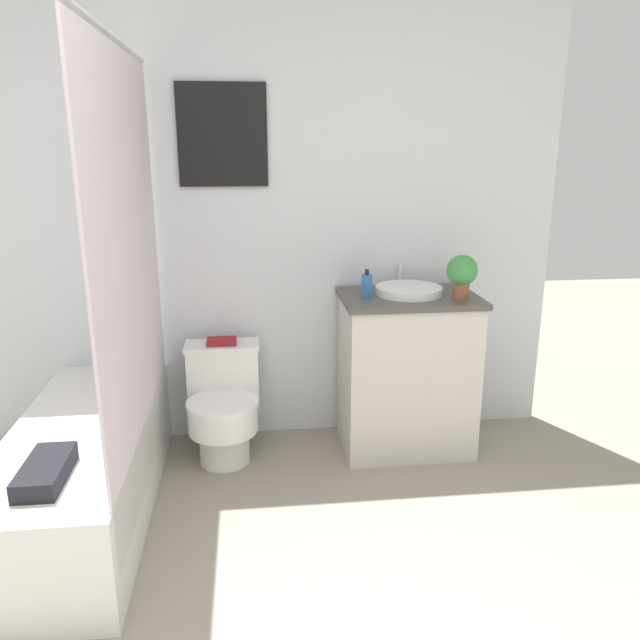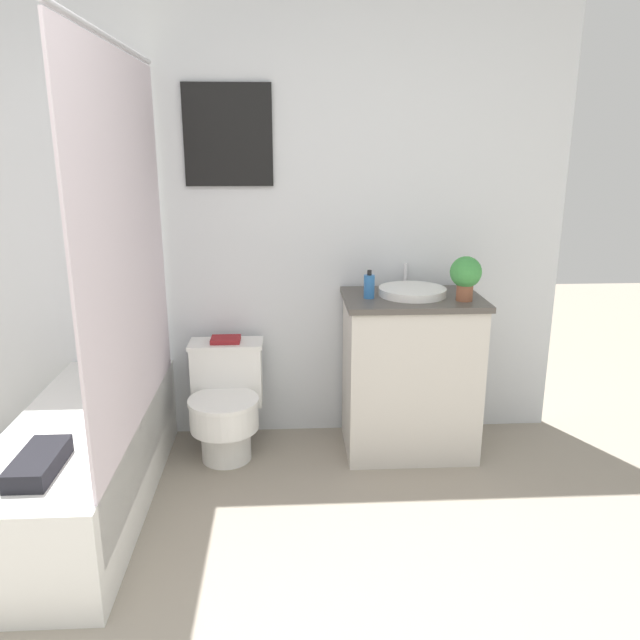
% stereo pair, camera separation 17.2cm
% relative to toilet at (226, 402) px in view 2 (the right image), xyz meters
% --- Properties ---
extents(wall_back, '(3.19, 0.07, 2.50)m').
position_rel_toilet_xyz_m(wall_back, '(0.23, 0.29, 0.96)').
color(wall_back, silver).
rests_on(wall_back, ground_plane).
extents(shower_area, '(0.56, 1.51, 1.98)m').
position_rel_toilet_xyz_m(shower_area, '(-0.57, -0.49, -0.01)').
color(shower_area, white).
rests_on(shower_area, ground_plane).
extents(toilet, '(0.39, 0.51, 0.58)m').
position_rel_toilet_xyz_m(toilet, '(0.00, 0.00, 0.00)').
color(toilet, white).
rests_on(toilet, ground_plane).
extents(vanity, '(0.70, 0.49, 0.85)m').
position_rel_toilet_xyz_m(vanity, '(0.97, 0.01, 0.13)').
color(vanity, beige).
rests_on(vanity, ground_plane).
extents(sink, '(0.34, 0.38, 0.13)m').
position_rel_toilet_xyz_m(sink, '(0.97, 0.03, 0.57)').
color(sink, white).
rests_on(sink, vanity).
extents(soap_bottle, '(0.05, 0.05, 0.14)m').
position_rel_toilet_xyz_m(soap_bottle, '(0.74, -0.02, 0.61)').
color(soap_bottle, '#2D6BB2').
rests_on(soap_bottle, vanity).
extents(potted_plant, '(0.15, 0.15, 0.22)m').
position_rel_toilet_xyz_m(potted_plant, '(1.20, -0.09, 0.68)').
color(potted_plant, brown).
rests_on(potted_plant, vanity).
extents(book_on_tank, '(0.15, 0.12, 0.02)m').
position_rel_toilet_xyz_m(book_on_tank, '(-0.00, 0.12, 0.30)').
color(book_on_tank, maroon).
rests_on(book_on_tank, toilet).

